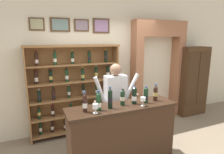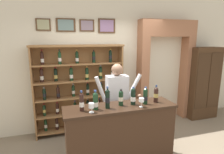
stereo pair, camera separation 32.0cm
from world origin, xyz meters
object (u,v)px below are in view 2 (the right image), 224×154
Objects in this scene: wine_shelf at (79,87)px; tasting_bottle_chianti at (145,96)px; tasting_bottle_riserva at (156,94)px; tasting_bottle_super_tuscan at (133,96)px; side_cabinet at (203,83)px; tasting_bottle_prosecco at (107,98)px; tasting_bottle_bianco at (121,98)px; wine_glass_right at (141,100)px; wine_glass_left at (91,106)px; shopkeeper at (117,97)px; tasting_counter at (120,135)px; tasting_bottle_rosso at (82,102)px; tasting_bottle_brunello at (95,101)px.

wine_shelf reaches higher than tasting_bottle_chianti.
tasting_bottle_super_tuscan is at bearing -179.54° from tasting_bottle_riserva.
side_cabinet is at bearing 28.31° from tasting_bottle_chianti.
tasting_bottle_bianco is at bearing 12.16° from tasting_bottle_prosecco.
wine_shelf reaches higher than wine_glass_right.
wine_glass_left is (-0.51, -0.15, -0.04)m from tasting_bottle_bianco.
wine_glass_right is at bearing -156.23° from tasting_bottle_riserva.
tasting_bottle_bianco reaches higher than wine_glass_right.
wine_shelf is 1.65m from tasting_bottle_chianti.
side_cabinet is 2.62m from tasting_bottle_chianti.
tasting_bottle_super_tuscan is 0.17m from wine_glass_right.
shopkeeper is 5.52× the size of tasting_bottle_super_tuscan.
side_cabinet is at bearing 29.93° from tasting_bottle_riserva.
tasting_counter is 6.10× the size of tasting_bottle_riserva.
tasting_counter is 6.71× the size of tasting_bottle_bianco.
side_cabinet is 5.98× the size of tasting_bottle_rosso.
tasting_bottle_super_tuscan is (0.83, 0.03, -0.00)m from tasting_bottle_rosso.
wine_glass_right is (-0.34, -0.15, -0.03)m from tasting_bottle_riserva.
shopkeeper is at bearing 77.92° from tasting_bottle_bianco.
tasting_counter is 0.65m from tasting_bottle_bianco.
tasting_bottle_brunello is (0.20, -0.01, -0.00)m from tasting_bottle_rosso.
shopkeeper is at bearing -52.90° from wine_shelf.
tasting_bottle_prosecco is 1.19× the size of tasting_bottle_chianti.
shopkeeper is at bearing 76.97° from tasting_counter.
tasting_bottle_riserva reaches higher than wine_glass_left.
tasting_bottle_super_tuscan is at bearing -62.67° from wine_shelf.
tasting_bottle_riserva reaches higher than tasting_counter.
tasting_bottle_riserva is at bearing 6.90° from wine_glass_left.
wine_shelf is 1.08× the size of tasting_counter.
tasting_bottle_rosso is 0.17m from wine_glass_left.
shopkeeper is 0.93m from wine_glass_left.
tasting_bottle_brunello is 2.14× the size of wine_glass_left.
tasting_bottle_brunello is 0.43m from tasting_bottle_bianco.
tasting_bottle_prosecco is 0.29m from wine_glass_left.
wine_shelf is 6.81× the size of tasting_bottle_chianti.
tasting_bottle_prosecco reaches higher than tasting_bottle_brunello.
tasting_bottle_rosso is at bearing -95.79° from wine_shelf.
tasting_bottle_super_tuscan is at bearing 4.64° from tasting_bottle_prosecco.
tasting_bottle_chianti is at bearing -9.95° from tasting_bottle_super_tuscan.
tasting_bottle_prosecco is at bearing -79.59° from wine_shelf.
tasting_bottle_prosecco is at bearing -1.47° from tasting_bottle_rosso.
tasting_bottle_brunello is at bearing -179.87° from tasting_bottle_chianti.
tasting_bottle_prosecco is 2.34× the size of wine_glass_right.
tasting_bottle_prosecco is 0.64m from tasting_bottle_chianti.
tasting_bottle_prosecco is at bearing 19.82° from wine_glass_left.
shopkeeper is at bearing 116.64° from tasting_bottle_chianti.
shopkeeper is at bearing 37.60° from tasting_bottle_rosso.
tasting_bottle_rosso is at bearing 176.85° from tasting_bottle_brunello.
tasting_bottle_bianco is (0.63, 0.04, -0.01)m from tasting_bottle_rosso.
tasting_bottle_super_tuscan is 1.00× the size of tasting_bottle_riserva.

